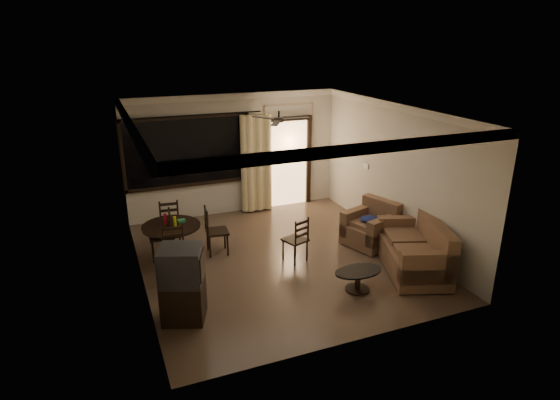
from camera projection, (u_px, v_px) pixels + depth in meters
name	position (u px, v px, depth m)	size (l,w,h in m)	color
ground	(279.00, 258.00, 8.91)	(5.50, 5.50, 0.00)	#7F6651
room_shell	(274.00, 143.00, 10.05)	(5.50, 6.70, 5.50)	beige
dining_table	(172.00, 232.00, 8.75)	(1.08, 1.08, 0.90)	black
dining_chair_west	(162.00, 244.00, 8.85)	(0.46, 0.46, 0.95)	black
dining_chair_east	(217.00, 240.00, 9.04)	(0.46, 0.46, 0.95)	black
dining_chair_south	(175.00, 264.00, 8.05)	(0.46, 0.52, 0.95)	black
dining_chair_north	(170.00, 229.00, 9.54)	(0.46, 0.46, 0.95)	black
tv_cabinet	(183.00, 284.00, 6.84)	(0.76, 0.73, 1.17)	black
sofa	(417.00, 251.00, 8.35)	(1.46, 1.96, 0.93)	#4F2B24
armchair	(372.00, 227.00, 9.41)	(1.10, 1.10, 0.88)	#4F2B24
coffee_table	(358.00, 277.00, 7.73)	(0.83, 0.50, 0.36)	black
side_chair	(295.00, 248.00, 8.75)	(0.50, 0.50, 0.89)	black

